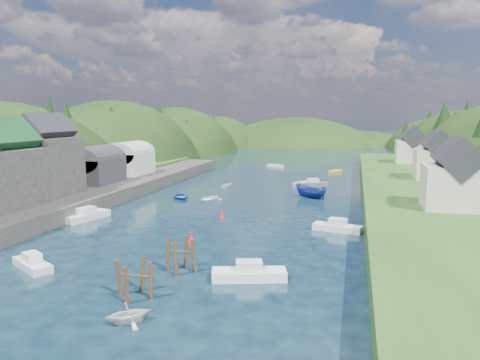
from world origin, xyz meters
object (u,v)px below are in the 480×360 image
(piling_cluster_near, at_px, (135,283))
(piling_cluster_far, at_px, (181,258))
(channel_buoy_near, at_px, (191,238))

(piling_cluster_near, xyz_separation_m, piling_cluster_far, (1.20, 6.17, 0.06))
(piling_cluster_far, bearing_deg, piling_cluster_near, -101.04)
(channel_buoy_near, bearing_deg, piling_cluster_near, -86.01)
(piling_cluster_far, relative_size, channel_buoy_near, 3.09)
(piling_cluster_near, xyz_separation_m, channel_buoy_near, (-1.04, 14.91, -0.59))
(channel_buoy_near, bearing_deg, piling_cluster_far, -75.62)
(piling_cluster_near, bearing_deg, piling_cluster_far, 78.96)
(piling_cluster_near, height_order, piling_cluster_far, piling_cluster_far)
(piling_cluster_near, relative_size, channel_buoy_near, 2.98)
(piling_cluster_near, bearing_deg, channel_buoy_near, 93.99)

